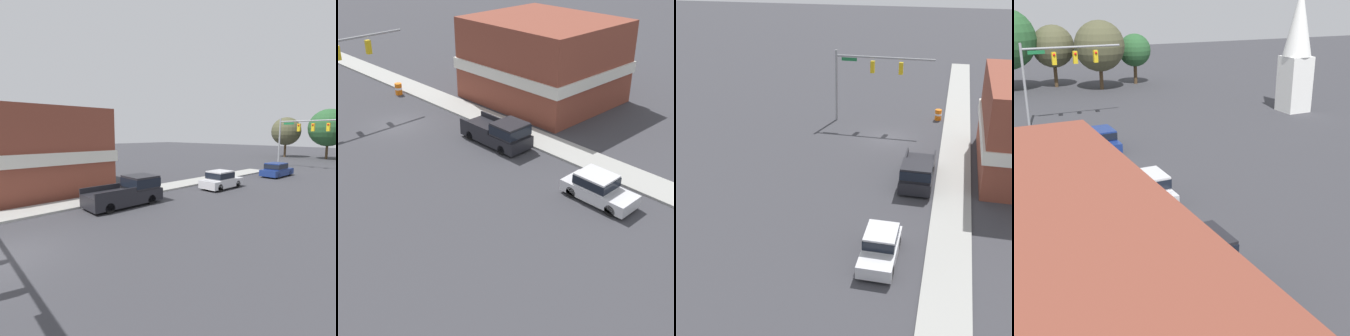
% 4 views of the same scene
% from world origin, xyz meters
% --- Properties ---
extents(ground_plane, '(200.00, 200.00, 0.00)m').
position_xyz_m(ground_plane, '(0.00, 0.00, 0.00)').
color(ground_plane, '#38383D').
extents(far_signal_assembly, '(8.49, 0.49, 7.04)m').
position_xyz_m(far_signal_assembly, '(-2.75, 35.66, 5.23)').
color(far_signal_assembly, gray).
rests_on(far_signal_assembly, ground).
extents(car_lead, '(1.78, 4.25, 1.59)m').
position_xyz_m(car_lead, '(-2.18, 17.09, 0.82)').
color(car_lead, black).
rests_on(car_lead, ground).
extents(car_second_ahead, '(1.88, 4.61, 1.56)m').
position_xyz_m(car_second_ahead, '(-1.88, 27.15, 0.81)').
color(car_second_ahead, black).
rests_on(car_second_ahead, ground).
extents(pickup_truck_parked, '(2.13, 5.26, 1.92)m').
position_xyz_m(pickup_truck_parked, '(-3.23, 8.12, 0.94)').
color(pickup_truck_parked, black).
rests_on(pickup_truck_parked, ground).
extents(corner_brick_building, '(10.07, 11.64, 6.85)m').
position_xyz_m(corner_brick_building, '(-12.29, 3.85, 3.38)').
color(corner_brick_building, brown).
rests_on(corner_brick_building, ground).
extents(backdrop_tree_left_far, '(5.72, 5.72, 8.18)m').
position_xyz_m(backdrop_tree_left_far, '(-12.27, 52.82, 5.31)').
color(backdrop_tree_left_far, '#4C3823').
rests_on(backdrop_tree_left_far, ground).
extents(backdrop_tree_left_mid, '(6.97, 6.97, 9.43)m').
position_xyz_m(backdrop_tree_left_mid, '(-4.80, 53.78, 5.94)').
color(backdrop_tree_left_mid, '#4C3823').
rests_on(backdrop_tree_left_mid, ground).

